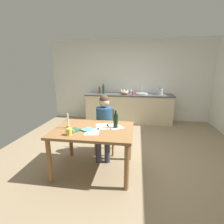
{
  "coord_description": "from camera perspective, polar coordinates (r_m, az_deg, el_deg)",
  "views": [
    {
      "loc": [
        0.27,
        -3.16,
        1.68
      ],
      "look_at": [
        -0.22,
        0.09,
        0.85
      ],
      "focal_mm": 27.59,
      "sensor_mm": 36.0,
      "label": 1
    }
  ],
  "objects": [
    {
      "name": "stovetop_kettle",
      "position": [
        5.48,
        15.56,
        6.54
      ],
      "size": [
        0.18,
        0.18,
        0.22
      ],
      "color": "#B7BABF",
      "rests_on": "kitchen_counter"
    },
    {
      "name": "wine_glass_back_right",
      "position": [
        5.61,
        3.13,
        7.31
      ],
      "size": [
        0.07,
        0.07,
        0.15
      ],
      "color": "silver",
      "rests_on": "kitchen_counter"
    },
    {
      "name": "kitchen_counter",
      "position": [
        5.54,
        5.53,
        1.33
      ],
      "size": [
        2.72,
        0.64,
        0.9
      ],
      "color": "beige",
      "rests_on": "ground"
    },
    {
      "name": "book_cookery",
      "position": [
        2.74,
        -8.16,
        -5.81
      ],
      "size": [
        0.19,
        0.21,
        0.02
      ],
      "primitive_type": "cube",
      "rotation": [
        0.0,
        0.0,
        -0.5
      ],
      "color": "#51B5A6",
      "rests_on": "dining_table"
    },
    {
      "name": "wine_glass_back_left",
      "position": [
        5.61,
        4.03,
        7.28
      ],
      "size": [
        0.07,
        0.07,
        0.15
      ],
      "color": "silver",
      "rests_on": "kitchen_counter"
    },
    {
      "name": "person_seated",
      "position": [
        3.34,
        -2.61,
        -3.3
      ],
      "size": [
        0.36,
        0.61,
        1.19
      ],
      "color": "navy",
      "rests_on": "ground"
    },
    {
      "name": "wall_back",
      "position": [
        5.78,
        5.93,
        10.36
      ],
      "size": [
        5.2,
        0.12,
        2.6
      ],
      "primitive_type": "cube",
      "color": "silver",
      "rests_on": "ground"
    },
    {
      "name": "book_magazine",
      "position": [
        2.74,
        -12.67,
        -5.93
      ],
      "size": [
        0.21,
        0.22,
        0.03
      ],
      "primitive_type": "cube",
      "rotation": [
        0.0,
        0.0,
        -0.49
      ],
      "color": "#295C40",
      "rests_on": "dining_table"
    },
    {
      "name": "wine_glass_near_sink",
      "position": [
        5.59,
        6.3,
        7.22
      ],
      "size": [
        0.07,
        0.07,
        0.15
      ],
      "color": "silver",
      "rests_on": "kitchen_counter"
    },
    {
      "name": "teacup_on_counter",
      "position": [
        5.3,
        7.09,
        6.12
      ],
      "size": [
        0.12,
        0.08,
        0.09
      ],
      "color": "#D84C3F",
      "rests_on": "kitchen_counter"
    },
    {
      "name": "candlestick",
      "position": [
        2.89,
        -14.32,
        -3.91
      ],
      "size": [
        0.06,
        0.06,
        0.24
      ],
      "color": "gold",
      "rests_on": "dining_table"
    },
    {
      "name": "paper_envelope",
      "position": [
        2.68,
        -6.64,
        -6.45
      ],
      "size": [
        0.26,
        0.33,
        0.0
      ],
      "primitive_type": "cube",
      "rotation": [
        0.0,
        0.0,
        0.16
      ],
      "color": "white",
      "rests_on": "dining_table"
    },
    {
      "name": "sink_unit",
      "position": [
        5.46,
        9.89,
        6.01
      ],
      "size": [
        0.36,
        0.36,
        0.24
      ],
      "color": "#B2B7BC",
      "rests_on": "kitchen_counter"
    },
    {
      "name": "paper_letter",
      "position": [
        2.89,
        -3.12,
        -4.78
      ],
      "size": [
        0.29,
        0.34,
        0.0
      ],
      "primitive_type": "cube",
      "rotation": [
        0.0,
        0.0,
        0.3
      ],
      "color": "white",
      "rests_on": "dining_table"
    },
    {
      "name": "mixing_bowl",
      "position": [
        5.42,
        4.21,
        6.48
      ],
      "size": [
        0.25,
        0.25,
        0.11
      ],
      "primitive_type": "ellipsoid",
      "color": "tan",
      "rests_on": "kitchen_counter"
    },
    {
      "name": "dining_table",
      "position": [
        2.84,
        -6.14,
        -7.45
      ],
      "size": [
        1.26,
        0.96,
        0.74
      ],
      "color": "olive",
      "rests_on": "ground"
    },
    {
      "name": "wine_glass_by_kettle",
      "position": [
        5.6,
        5.18,
        7.25
      ],
      "size": [
        0.07,
        0.07,
        0.15
      ],
      "color": "silver",
      "rests_on": "kitchen_counter"
    },
    {
      "name": "ground_plane",
      "position": [
        3.6,
        3.34,
        -14.05
      ],
      "size": [
        5.2,
        5.2,
        0.04
      ],
      "primitive_type": "cube",
      "color": "#937F60"
    },
    {
      "name": "wine_bottle_on_table",
      "position": [
        2.8,
        1.2,
        -2.84
      ],
      "size": [
        0.08,
        0.08,
        0.29
      ],
      "color": "black",
      "rests_on": "dining_table"
    },
    {
      "name": "chair_at_table",
      "position": [
        3.54,
        -2.33,
        -5.43
      ],
      "size": [
        0.44,
        0.44,
        0.88
      ],
      "color": "olive",
      "rests_on": "ground"
    },
    {
      "name": "bottle_vinegar",
      "position": [
        5.59,
        -2.83,
        7.51
      ],
      "size": [
        0.07,
        0.07,
        0.31
      ],
      "color": "#194C23",
      "rests_on": "kitchen_counter"
    },
    {
      "name": "bottle_oil",
      "position": [
        5.56,
        -4.11,
        7.19
      ],
      "size": [
        0.07,
        0.07,
        0.25
      ],
      "color": "#593319",
      "rests_on": "kitchen_counter"
    },
    {
      "name": "paper_bill",
      "position": [
        2.89,
        0.93,
        -4.78
      ],
      "size": [
        0.34,
        0.36,
        0.0
      ],
      "primitive_type": "cube",
      "rotation": [
        0.0,
        0.0,
        0.62
      ],
      "color": "white",
      "rests_on": "dining_table"
    },
    {
      "name": "coffee_mug",
      "position": [
        2.59,
        -13.9,
        -6.35
      ],
      "size": [
        0.12,
        0.09,
        0.1
      ],
      "color": "#F2CC4C",
      "rests_on": "dining_table"
    }
  ]
}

